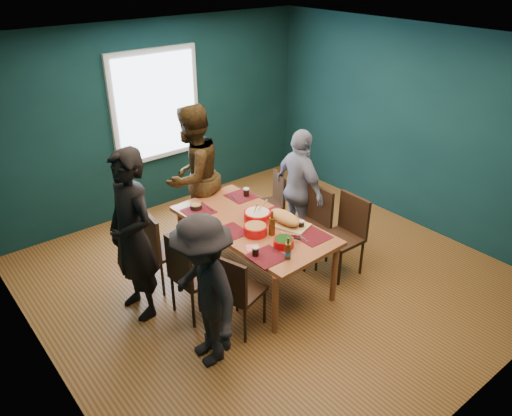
{
  "coord_description": "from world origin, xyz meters",
  "views": [
    {
      "loc": [
        -3.2,
        -3.73,
        3.51
      ],
      "look_at": [
        -0.12,
        0.09,
        0.94
      ],
      "focal_mm": 35.0,
      "sensor_mm": 36.0,
      "label": 1
    }
  ],
  "objects": [
    {
      "name": "bowl_salad",
      "position": [
        -0.27,
        -0.08,
        0.8
      ],
      "size": [
        0.26,
        0.26,
        0.11
      ],
      "color": "red",
      "rests_on": "dining_table"
    },
    {
      "name": "cola_glass_c",
      "position": [
        0.23,
        0.72,
        0.8
      ],
      "size": [
        0.08,
        0.08,
        0.11
      ],
      "color": "black",
      "rests_on": "dining_table"
    },
    {
      "name": "cutting_board",
      "position": [
        0.12,
        -0.12,
        0.81
      ],
      "size": [
        0.44,
        0.71,
        0.15
      ],
      "rotation": [
        0.0,
        0.0,
        0.32
      ],
      "color": "tan",
      "rests_on": "dining_table"
    },
    {
      "name": "person_near_left",
      "position": [
        -1.3,
        -0.63,
        0.77
      ],
      "size": [
        0.69,
        1.05,
        1.53
      ],
      "primitive_type": "imported",
      "rotation": [
        0.0,
        0.0,
        4.58
      ],
      "color": "black",
      "rests_on": "floor"
    },
    {
      "name": "napkin_c",
      "position": [
        0.18,
        -0.55,
        0.74
      ],
      "size": [
        0.21,
        0.21,
        0.0
      ],
      "primitive_type": "cube",
      "rotation": [
        0.0,
        0.0,
        0.57
      ],
      "color": "#FE6B6D",
      "rests_on": "dining_table"
    },
    {
      "name": "person_back",
      "position": [
        -0.19,
        1.28,
        0.93
      ],
      "size": [
        1.09,
        0.97,
        1.85
      ],
      "primitive_type": "imported",
      "rotation": [
        0.0,
        0.0,
        3.49
      ],
      "color": "black",
      "rests_on": "floor"
    },
    {
      "name": "chair_right_near",
      "position": [
        0.82,
        -0.45,
        0.57
      ],
      "size": [
        0.44,
        0.44,
        0.97
      ],
      "rotation": [
        0.0,
        0.0,
        -0.01
      ],
      "color": "black",
      "rests_on": "floor"
    },
    {
      "name": "dining_table",
      "position": [
        -0.14,
        0.12,
        0.67
      ],
      "size": [
        1.06,
        1.99,
        0.74
      ],
      "rotation": [
        0.0,
        0.0,
        0.05
      ],
      "color": "#A05830",
      "rests_on": "floor"
    },
    {
      "name": "beer_bottle_b",
      "position": [
        -0.13,
        -0.2,
        0.85
      ],
      "size": [
        0.07,
        0.07,
        0.28
      ],
      "color": "#4D2C0D",
      "rests_on": "dining_table"
    },
    {
      "name": "bowl_dumpling",
      "position": [
        -0.08,
        0.12,
        0.81
      ],
      "size": [
        0.31,
        0.31,
        0.29
      ],
      "color": "red",
      "rests_on": "dining_table"
    },
    {
      "name": "small_bowl",
      "position": [
        -0.45,
        0.82,
        0.77
      ],
      "size": [
        0.15,
        0.15,
        0.06
      ],
      "color": "black",
      "rests_on": "dining_table"
    },
    {
      "name": "beer_bottle_a",
      "position": [
        -0.32,
        -0.66,
        0.83
      ],
      "size": [
        0.07,
        0.07,
        0.24
      ],
      "color": "#4D2C0D",
      "rests_on": "dining_table"
    },
    {
      "name": "person_far_left",
      "position": [
        -1.46,
        0.41,
        0.93
      ],
      "size": [
        0.5,
        0.71,
        1.86
      ],
      "primitive_type": "imported",
      "rotation": [
        0.0,
        0.0,
        4.79
      ],
      "color": "black",
      "rests_on": "floor"
    },
    {
      "name": "room",
      "position": [
        0.0,
        0.27,
        1.37
      ],
      "size": [
        5.01,
        5.01,
        2.71
      ],
      "color": "olive",
      "rests_on": "ground"
    },
    {
      "name": "chair_left_mid",
      "position": [
        -1.09,
        -0.0,
        0.56
      ],
      "size": [
        0.45,
        0.45,
        0.96
      ],
      "rotation": [
        0.0,
        0.0,
        0.05
      ],
      "color": "black",
      "rests_on": "floor"
    },
    {
      "name": "chair_right_far",
      "position": [
        0.79,
        0.85,
        0.48
      ],
      "size": [
        0.47,
        0.47,
        0.83
      ],
      "rotation": [
        0.0,
        0.0,
        -0.33
      ],
      "color": "black",
      "rests_on": "floor"
    },
    {
      "name": "bowl_herbs",
      "position": [
        -0.2,
        -0.46,
        0.79
      ],
      "size": [
        0.22,
        0.22,
        0.09
      ],
      "color": "red",
      "rests_on": "dining_table"
    },
    {
      "name": "person_right",
      "position": [
        0.81,
        0.36,
        0.79
      ],
      "size": [
        0.5,
        0.97,
        1.57
      ],
      "primitive_type": "imported",
      "rotation": [
        0.0,
        0.0,
        1.44
      ],
      "color": "silver",
      "rests_on": "floor"
    },
    {
      "name": "cola_glass_b",
      "position": [
        0.21,
        -0.3,
        0.79
      ],
      "size": [
        0.07,
        0.07,
        0.09
      ],
      "color": "black",
      "rests_on": "dining_table"
    },
    {
      "name": "napkin_a",
      "position": [
        0.21,
        0.18,
        0.74
      ],
      "size": [
        0.2,
        0.2,
        0.0
      ],
      "primitive_type": "cube",
      "rotation": [
        0.0,
        0.0,
        0.44
      ],
      "color": "#FE6B6D",
      "rests_on": "dining_table"
    },
    {
      "name": "chair_right_mid",
      "position": [
        0.7,
        -0.0,
        0.55
      ],
      "size": [
        0.45,
        0.45,
        0.95
      ],
      "rotation": [
        0.0,
        0.0,
        -0.04
      ],
      "color": "black",
      "rests_on": "floor"
    },
    {
      "name": "chair_left_near",
      "position": [
        -0.86,
        -0.51,
        0.53
      ],
      "size": [
        0.52,
        0.52,
        0.91
      ],
      "rotation": [
        0.0,
        0.0,
        0.3
      ],
      "color": "black",
      "rests_on": "floor"
    },
    {
      "name": "chair_left_far",
      "position": [
        -1.03,
        0.65,
        0.55
      ],
      "size": [
        0.48,
        0.48,
        0.95
      ],
      "rotation": [
        0.0,
        0.0,
        -0.13
      ],
      "color": "black",
      "rests_on": "floor"
    },
    {
      "name": "cola_glass_a",
      "position": [
        -0.54,
        -0.42,
        0.79
      ],
      "size": [
        0.07,
        0.07,
        0.1
      ],
      "color": "black",
      "rests_on": "dining_table"
    },
    {
      "name": "napkin_b",
      "position": [
        -0.47,
        -0.29,
        0.74
      ],
      "size": [
        0.18,
        0.18,
        0.0
      ],
      "primitive_type": "cube",
      "rotation": [
        0.0,
        0.0,
        -0.53
      ],
      "color": "#FE6B6D",
      "rests_on": "dining_table"
    },
    {
      "name": "cola_glass_d",
      "position": [
        -0.54,
        0.23,
        0.79
      ],
      "size": [
        0.07,
        0.07,
        0.1
      ],
      "color": "black",
      "rests_on": "dining_table"
    }
  ]
}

